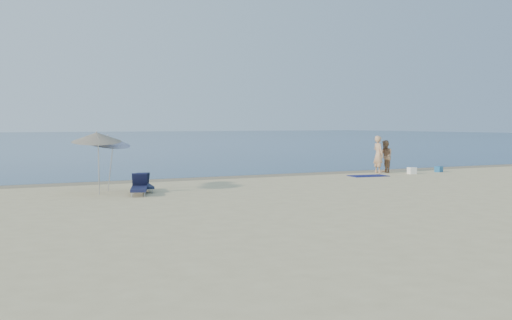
{
  "coord_description": "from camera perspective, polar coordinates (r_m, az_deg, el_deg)",
  "views": [
    {
      "loc": [
        -16.31,
        -7.94,
        2.56
      ],
      "look_at": [
        -3.83,
        16.0,
        1.0
      ],
      "focal_mm": 45.0,
      "sensor_mm": 36.0,
      "label": 1
    }
  ],
  "objects": [
    {
      "name": "sea",
      "position": [
        109.19,
        -18.95,
        1.79
      ],
      "size": [
        240.0,
        160.0,
        0.01
      ],
      "primitive_type": "cube",
      "color": "#0D284E",
      "rests_on": "ground"
    },
    {
      "name": "person_left",
      "position": [
        33.27,
        10.82,
        0.49
      ],
      "size": [
        0.52,
        0.74,
        1.91
      ],
      "primitive_type": "imported",
      "rotation": [
        0.0,
        0.0,
        1.48
      ],
      "color": "tan",
      "rests_on": "ground"
    },
    {
      "name": "umbrella_far",
      "position": [
        23.59,
        -13.99,
        1.99
      ],
      "size": [
        2.23,
        2.25,
        2.38
      ],
      "rotation": [
        0.0,
        0.0,
        -0.31
      ],
      "color": "silver",
      "rests_on": "ground"
    },
    {
      "name": "umbrella_near",
      "position": [
        24.9,
        -13.05,
        1.77
      ],
      "size": [
        2.22,
        2.23,
        2.29
      ],
      "rotation": [
        0.0,
        0.0,
        0.34
      ],
      "color": "silver",
      "rests_on": "ground"
    },
    {
      "name": "person_right",
      "position": [
        33.6,
        11.43,
        0.31
      ],
      "size": [
        0.83,
        0.96,
        1.69
      ],
      "primitive_type": "imported",
      "rotation": [
        0.0,
        0.0,
        -1.84
      ],
      "color": "tan",
      "rests_on": "ground"
    },
    {
      "name": "wet_sand_strip",
      "position": [
        31.94,
        3.28,
        -1.29
      ],
      "size": [
        240.0,
        1.6,
        0.0
      ],
      "primitive_type": "cube",
      "color": "#847254",
      "rests_on": "ground"
    },
    {
      "name": "lounger_right",
      "position": [
        24.39,
        -9.86,
        -2.19
      ],
      "size": [
        0.77,
        1.59,
        0.67
      ],
      "rotation": [
        0.0,
        0.0,
        -0.18
      ],
      "color": "black",
      "rests_on": "ground"
    },
    {
      "name": "lounger_left",
      "position": [
        23.28,
        -10.35,
        -2.39
      ],
      "size": [
        1.07,
        1.76,
        0.74
      ],
      "rotation": [
        0.0,
        0.0,
        -0.34
      ],
      "color": "#141838",
      "rests_on": "ground"
    },
    {
      "name": "blue_cooler",
      "position": [
        34.87,
        15.93,
        -0.78
      ],
      "size": [
        0.5,
        0.43,
        0.3
      ],
      "primitive_type": "cube",
      "rotation": [
        0.0,
        0.0,
        0.37
      ],
      "color": "#1B5C96",
      "rests_on": "ground"
    },
    {
      "name": "white_bag",
      "position": [
        33.19,
        13.69,
        -0.93
      ],
      "size": [
        0.42,
        0.37,
        0.33
      ],
      "primitive_type": "cube",
      "rotation": [
        0.0,
        0.0,
        -0.12
      ],
      "color": "white",
      "rests_on": "ground"
    },
    {
      "name": "beach_towel",
      "position": [
        31.35,
        9.94,
        -1.4
      ],
      "size": [
        1.93,
        1.23,
        0.03
      ],
      "primitive_type": "cube",
      "rotation": [
        0.0,
        0.0,
        -0.13
      ],
      "color": "#0F124C",
      "rests_on": "ground"
    }
  ]
}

